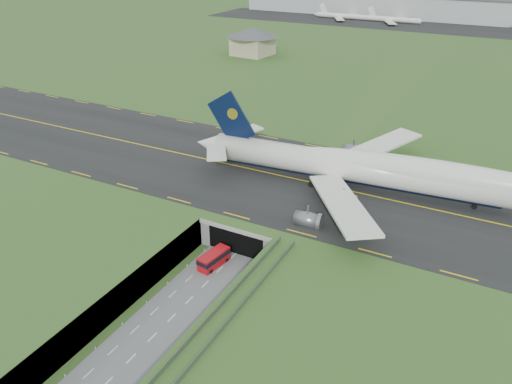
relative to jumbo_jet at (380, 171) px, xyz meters
The scene contains 10 objects.
ground 42.22m from the jumbo_jet, 119.37° to the right, with size 900.00×900.00×0.00m, color #335622.
airfield_deck 41.52m from the jumbo_jet, 119.37° to the right, with size 800.00×800.00×6.00m, color gray.
trench_road 48.67m from the jumbo_jet, 114.91° to the right, with size 12.00×75.00×0.20m, color slate.
taxiway 20.75m from the jumbo_jet, behind, with size 800.00×44.00×0.18m, color black.
tunnel_portal 28.50m from the jumbo_jet, 136.77° to the right, with size 17.00×22.30×6.00m.
guideway 55.63m from the jumbo_jet, 99.33° to the right, with size 3.00×53.00×7.05m.
jumbo_jet is the anchor object (origin of this frame).
shuttle_tram 40.41m from the jumbo_jet, 123.56° to the right, with size 3.63×7.24×2.84m.
service_building 143.60m from the jumbo_jet, 129.13° to the left, with size 25.49×25.49×12.68m.
cargo_terminal 264.71m from the jumbo_jet, 94.36° to the left, with size 320.00×67.00×15.60m.
Camera 1 is at (41.63, -62.24, 55.69)m, focal length 35.00 mm.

